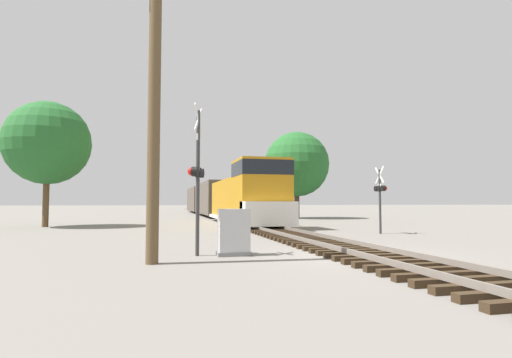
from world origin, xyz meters
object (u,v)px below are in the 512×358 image
freight_train (214,199)px  tree_far_right (48,143)px  relay_cabinet (234,232)px  utility_pole (154,101)px  crossing_signal_far (380,192)px  tree_mid_background (297,164)px  crossing_signal_near (197,173)px

freight_train → tree_far_right: tree_far_right is taller
relay_cabinet → utility_pole: (-2.46, -1.18, 3.73)m
freight_train → utility_pole: (-6.26, -34.74, 2.46)m
crossing_signal_far → relay_cabinet: size_ratio=2.44×
freight_train → tree_far_right: bearing=-129.2°
freight_train → tree_mid_background: tree_mid_background is taller
crossing_signal_far → tree_far_right: size_ratio=0.42×
freight_train → relay_cabinet: 33.79m
crossing_signal_near → tree_far_right: (-8.58, 16.78, 3.08)m
freight_train → relay_cabinet: freight_train is taller
crossing_signal_near → utility_pole: (-1.31, -1.36, 1.88)m
relay_cabinet → tree_far_right: bearing=119.8°
freight_train → crossing_signal_far: 27.50m
crossing_signal_far → utility_pole: utility_pole is taller
utility_pole → tree_mid_background: bearing=63.3°
utility_pole → crossing_signal_near: bearing=46.1°
crossing_signal_near → relay_cabinet: 2.19m
freight_train → crossing_signal_far: (5.27, -26.99, 0.23)m
crossing_signal_near → tree_mid_background: bearing=174.1°
tree_far_right → freight_train: bearing=50.8°
relay_cabinet → crossing_signal_near: bearing=171.1°
tree_mid_background → tree_far_right: bearing=-156.0°
crossing_signal_far → relay_cabinet: 11.30m
utility_pole → crossing_signal_far: bearing=33.9°
crossing_signal_far → relay_cabinet: (-9.07, -6.57, -1.50)m
crossing_signal_near → crossing_signal_far: bearing=141.7°
crossing_signal_near → utility_pole: bearing=-24.2°
relay_cabinet → tree_mid_background: (11.37, 26.34, 4.82)m
crossing_signal_far → tree_far_right: 21.75m
relay_cabinet → utility_pole: size_ratio=0.17×
relay_cabinet → tree_mid_background: size_ratio=0.16×
relay_cabinet → freight_train: bearing=83.5°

